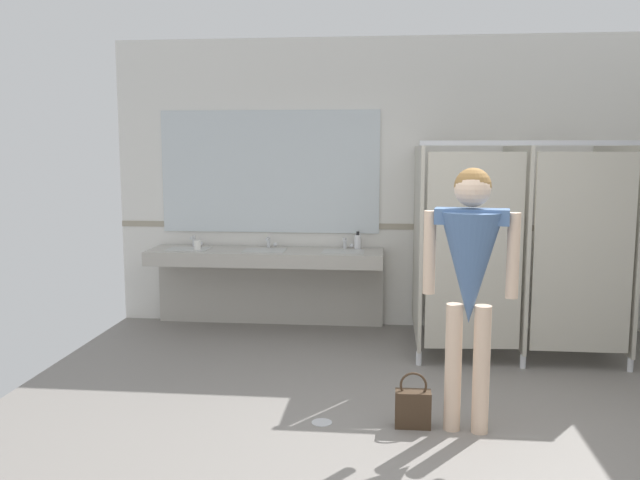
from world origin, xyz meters
The scene contains 11 objects.
ground_plane centered at (0.00, 0.00, -0.05)m, with size 5.98×6.68×0.10m, color gray.
wall_back centered at (0.00, 3.10, 1.49)m, with size 5.98×0.12×2.98m, color silver.
wall_back_tile_band centered at (0.00, 3.04, 1.05)m, with size 5.98×0.01×0.06m, color #9E937F.
vanity_counter centered at (-1.37, 2.83, 0.61)m, with size 2.40×0.56×0.94m.
mirror_panel centered at (-1.37, 3.03, 1.61)m, with size 2.30×0.02×1.27m, color silver.
bathroom_stalls centered at (1.03, 2.16, 1.00)m, with size 1.81×1.37×1.92m.
person_standing centered at (0.40, 0.38, 1.11)m, with size 0.60×0.46×1.73m.
handbag centered at (0.06, 0.41, 0.14)m, with size 0.24×0.12×0.38m.
soap_dispenser centered at (-0.43, 2.91, 0.90)m, with size 0.07×0.07×0.18m.
paper_cup centered at (-2.05, 2.67, 0.88)m, with size 0.07×0.07×0.10m, color white.
floor_drain_cover centered at (-0.56, 0.41, 0.00)m, with size 0.14×0.14×0.01m, color #B7BABF.
Camera 1 is at (-0.13, -3.92, 1.85)m, focal length 37.63 mm.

